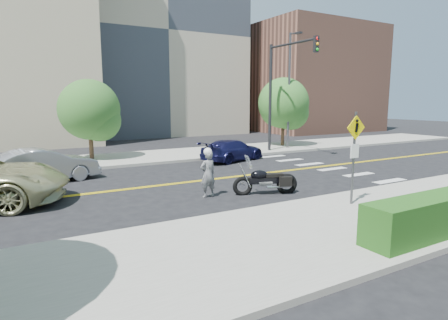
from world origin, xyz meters
TOP-DOWN VIEW (x-y plane):
  - ground_plane at (0.00, 0.00)m, footprint 120.00×120.00m
  - sidewalk_near at (0.00, -7.50)m, footprint 60.00×5.00m
  - sidewalk_far at (0.00, 7.50)m, footprint 60.00×5.00m
  - building_mid at (8.00, 26.00)m, footprint 18.00×14.00m
  - building_right at (26.00, 20.00)m, footprint 14.00×12.00m
  - lamp_post at (12.00, 6.50)m, footprint 0.16×0.16m
  - traffic_light at (10.00, 5.08)m, footprint 0.28×4.50m
  - pedestrian_sign at (4.20, -6.31)m, footprint 0.78×0.08m
  - motorcyclist at (0.79, -2.67)m, footprint 0.66×0.46m
  - motorcycle at (2.90, -3.35)m, footprint 2.54×1.47m
  - parked_car_silver at (-4.24, 3.00)m, footprint 4.74×2.51m
  - parked_car_blue at (5.91, 4.09)m, footprint 4.64×3.00m
  - tree_far_a at (-1.32, 8.01)m, footprint 3.45×3.45m
  - tree_far_b at (12.49, 7.68)m, footprint 3.76×3.76m

SIDE VIEW (x-z plane):
  - ground_plane at x=0.00m, z-range 0.00..0.00m
  - sidewalk_near at x=0.00m, z-range 0.00..0.15m
  - sidewalk_far at x=0.00m, z-range 0.00..0.15m
  - parked_car_blue at x=5.91m, z-range 0.00..1.25m
  - motorcycle at x=2.90m, z-range 0.00..1.48m
  - parked_car_silver at x=-4.24m, z-range 0.00..1.49m
  - motorcyclist at x=0.79m, z-range 0.00..1.82m
  - pedestrian_sign at x=4.20m, z-range 0.46..3.46m
  - tree_far_a at x=-1.32m, z-range 0.63..5.35m
  - tree_far_b at x=12.49m, z-range 0.71..5.92m
  - lamp_post at x=12.00m, z-range 0.15..8.15m
  - traffic_light at x=10.00m, z-range 1.17..8.17m
  - building_right at x=26.00m, z-range 0.00..12.00m
  - building_mid at x=8.00m, z-range 0.00..20.00m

